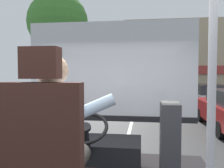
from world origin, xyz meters
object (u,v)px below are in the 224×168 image
(steering_console, at_px, (94,155))
(parked_car_white, at_px, (209,97))
(fare_box, at_px, (170,142))
(bus_driver, at_px, (55,133))
(handrail_pole, at_px, (212,92))

(steering_console, height_order, parked_car_white, steering_console)
(steering_console, distance_m, fare_box, 0.90)
(fare_box, bearing_deg, steering_console, 173.93)
(bus_driver, xyz_separation_m, handrail_pole, (0.94, -0.16, 0.29))
(bus_driver, distance_m, handrail_pole, 1.00)
(steering_console, xyz_separation_m, parked_car_white, (4.09, 10.72, -0.33))
(handrail_pole, distance_m, parked_car_white, 12.54)
(bus_driver, distance_m, steering_console, 1.33)
(bus_driver, bearing_deg, steering_console, 90.00)
(fare_box, relative_size, parked_car_white, 0.22)
(steering_console, xyz_separation_m, fare_box, (0.86, -0.09, 0.22))
(bus_driver, height_order, steering_console, bus_driver)
(steering_console, relative_size, parked_car_white, 0.28)
(bus_driver, distance_m, fare_box, 1.45)
(handrail_pole, bearing_deg, fare_box, 93.42)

